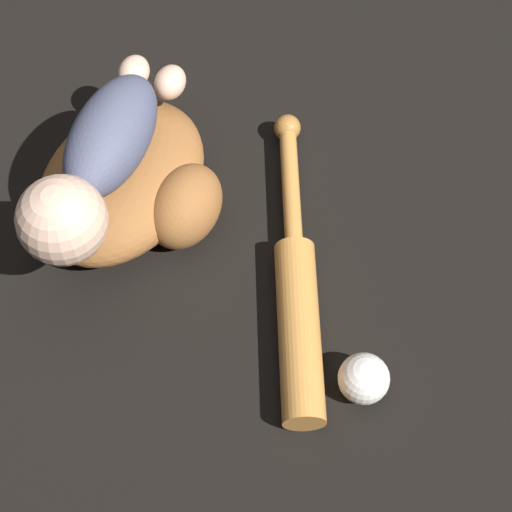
# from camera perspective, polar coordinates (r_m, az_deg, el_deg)

# --- Properties ---
(ground_plane) EXTENTS (6.00, 6.00, 0.00)m
(ground_plane) POSITION_cam_1_polar(r_m,az_deg,el_deg) (1.30, -9.40, 3.09)
(ground_plane) COLOR black
(baseball_glove) EXTENTS (0.36, 0.32, 0.11)m
(baseball_glove) POSITION_cam_1_polar(r_m,az_deg,el_deg) (1.25, -8.26, 4.75)
(baseball_glove) COLOR #935B2D
(baseball_glove) RESTS_ON ground
(baby_figure) EXTENTS (0.37, 0.18, 0.12)m
(baby_figure) POSITION_cam_1_polar(r_m,az_deg,el_deg) (1.15, -10.70, 6.00)
(baby_figure) COLOR #4C516B
(baby_figure) RESTS_ON baseball_glove
(baseball_bat) EXTENTS (0.49, 0.11, 0.06)m
(baseball_bat) POSITION_cam_1_polar(r_m,az_deg,el_deg) (1.18, 2.75, -2.60)
(baseball_bat) COLOR #C6843D
(baseball_bat) RESTS_ON ground
(baseball) EXTENTS (0.07, 0.07, 0.07)m
(baseball) POSITION_cam_1_polar(r_m,az_deg,el_deg) (1.13, 7.20, -8.11)
(baseball) COLOR white
(baseball) RESTS_ON ground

